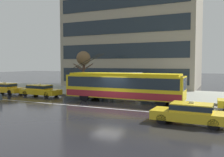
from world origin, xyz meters
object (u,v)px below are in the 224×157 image
bus_shelter (126,78)px  pedestrian_approaching_curb (102,81)px  taxi_queued_behind_bus (40,90)px  pedestrian_waiting_by_pole (181,83)px  trolleybus (123,86)px  street_tree_bare (83,59)px  taxi_far_behind (5,88)px  pedestrian_walking_past (104,80)px  pedestrian_at_shelter (159,83)px  taxi_oncoming_far (190,112)px

bus_shelter → pedestrian_approaching_curb: bearing=-157.7°
taxi_queued_behind_bus → pedestrian_approaching_curb: size_ratio=2.34×
taxi_queued_behind_bus → pedestrian_waiting_by_pole: bearing=11.7°
trolleybus → street_tree_bare: 8.75m
trolleybus → taxi_far_behind: bearing=-179.6°
pedestrian_approaching_curb → street_tree_bare: 4.43m
bus_shelter → pedestrian_walking_past: bearing=174.8°
pedestrian_walking_past → pedestrian_waiting_by_pole: 9.09m
trolleybus → street_tree_bare: street_tree_bare is taller
trolleybus → pedestrian_at_shelter: bearing=44.0°
pedestrian_approaching_curb → pedestrian_waiting_by_pole: same height
taxi_oncoming_far → taxi_queued_behind_bus: 17.89m
bus_shelter → pedestrian_walking_past: 2.89m
pedestrian_at_shelter → street_tree_bare: street_tree_bare is taller
trolleybus → bus_shelter: bearing=108.5°
taxi_far_behind → bus_shelter: size_ratio=1.31×
pedestrian_approaching_curb → pedestrian_walking_past: (-0.42, 1.26, 0.03)m
pedestrian_approaching_curb → street_tree_bare: (-3.34, 1.56, 2.47)m
pedestrian_walking_past → taxi_oncoming_far: bearing=-43.7°
pedestrian_walking_past → pedestrian_at_shelter: bearing=-12.1°
trolleybus → pedestrian_walking_past: 5.85m
bus_shelter → pedestrian_walking_past: bus_shelter is taller
taxi_far_behind → pedestrian_walking_past: (11.22, 4.21, 1.05)m
pedestrian_waiting_by_pole → pedestrian_at_shelter: bearing=-170.7°
trolleybus → bus_shelter: (-1.29, 3.86, 0.49)m
pedestrian_walking_past → street_tree_bare: 3.81m
taxi_queued_behind_bus → pedestrian_approaching_curb: bearing=25.1°
taxi_oncoming_far → bus_shelter: size_ratio=1.23×
trolleybus → taxi_far_behind: trolleybus is taller
taxi_oncoming_far → bus_shelter: bus_shelter is taller
taxi_oncoming_far → pedestrian_approaching_curb: (-10.49, 9.16, 1.03)m
taxi_queued_behind_bus → bus_shelter: bus_shelter is taller
taxi_far_behind → pedestrian_at_shelter: (18.11, 2.73, 1.00)m
bus_shelter → pedestrian_at_shelter: (4.02, -1.22, -0.30)m
pedestrian_walking_past → street_tree_bare: (-2.91, 0.30, 2.44)m
taxi_oncoming_far → pedestrian_at_shelter: 9.86m
taxi_far_behind → taxi_oncoming_far: bearing=-15.7°
pedestrian_waiting_by_pole → trolleybus: bearing=-148.4°
trolleybus → bus_shelter: trolleybus is taller
trolleybus → taxi_far_behind: size_ratio=2.57×
pedestrian_approaching_curb → taxi_oncoming_far: bearing=-41.1°
taxi_far_behind → street_tree_bare: 10.07m
taxi_oncoming_far → taxi_queued_behind_bus: same height
pedestrian_at_shelter → street_tree_bare: (-9.80, 1.78, 2.50)m
bus_shelter → pedestrian_approaching_curb: 2.65m
taxi_queued_behind_bus → pedestrian_approaching_curb: pedestrian_approaching_curb is taller
taxi_queued_behind_bus → bus_shelter: 9.65m
pedestrian_at_shelter → pedestrian_walking_past: size_ratio=0.98×
taxi_queued_behind_bus → pedestrian_walking_past: size_ratio=2.37×
bus_shelter → pedestrian_waiting_by_pole: size_ratio=1.79×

